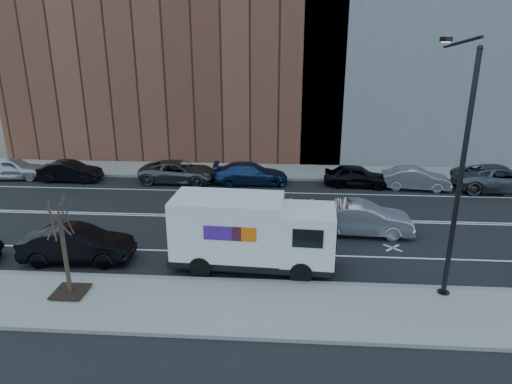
# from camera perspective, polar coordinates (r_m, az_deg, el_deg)

# --- Properties ---
(ground) EXTENTS (120.00, 120.00, 0.00)m
(ground) POSITION_cam_1_polar(r_m,az_deg,el_deg) (24.71, 1.37, -3.27)
(ground) COLOR black
(ground) RESTS_ON ground
(sidewalk_near) EXTENTS (44.00, 3.60, 0.15)m
(sidewalk_near) POSITION_cam_1_polar(r_m,az_deg,el_deg) (16.84, -0.07, -14.29)
(sidewalk_near) COLOR gray
(sidewalk_near) RESTS_ON ground
(sidewalk_far) EXTENTS (44.00, 3.60, 0.15)m
(sidewalk_far) POSITION_cam_1_polar(r_m,az_deg,el_deg) (33.01, 2.08, 2.58)
(sidewalk_far) COLOR gray
(sidewalk_far) RESTS_ON ground
(curb_near) EXTENTS (44.00, 0.25, 0.17)m
(curb_near) POSITION_cam_1_polar(r_m,az_deg,el_deg) (18.37, 0.33, -11.21)
(curb_near) COLOR gray
(curb_near) RESTS_ON ground
(curb_far) EXTENTS (44.00, 0.25, 0.17)m
(curb_far) POSITION_cam_1_polar(r_m,az_deg,el_deg) (31.28, 1.97, 1.68)
(curb_far) COLOR gray
(curb_far) RESTS_ON ground
(road_markings) EXTENTS (40.00, 8.60, 0.01)m
(road_markings) POSITION_cam_1_polar(r_m,az_deg,el_deg) (24.71, 1.37, -3.26)
(road_markings) COLOR white
(road_markings) RESTS_ON ground
(bldg_brick) EXTENTS (26.00, 10.00, 22.00)m
(bldg_brick) POSITION_cam_1_polar(r_m,az_deg,el_deg) (39.56, -9.84, 21.01)
(bldg_brick) COLOR brown
(bldg_brick) RESTS_ON ground
(streetlight) EXTENTS (0.44, 4.02, 9.34)m
(streetlight) POSITION_cam_1_polar(r_m,az_deg,el_deg) (17.57, 23.86, 3.36)
(streetlight) COLOR black
(streetlight) RESTS_ON ground
(street_tree) EXTENTS (1.20, 1.20, 3.75)m
(street_tree) POSITION_cam_1_polar(r_m,az_deg,el_deg) (18.30, -22.65, -8.08)
(street_tree) COLOR black
(street_tree) RESTS_ON ground
(fedex_van) EXTENTS (6.91, 2.70, 3.10)m
(fedex_van) POSITION_cam_1_polar(r_m,az_deg,el_deg) (18.95, -0.59, -5.01)
(fedex_van) COLOR black
(fedex_van) RESTS_ON ground
(far_parked_a) EXTENTS (4.57, 2.25, 1.50)m
(far_parked_a) POSITION_cam_1_polar(r_m,az_deg,el_deg) (35.53, -28.15, 2.63)
(far_parked_a) COLOR silver
(far_parked_a) RESTS_ON ground
(far_parked_b) EXTENTS (4.16, 1.49, 1.37)m
(far_parked_b) POSITION_cam_1_polar(r_m,az_deg,el_deg) (33.29, -22.22, 2.40)
(far_parked_b) COLOR black
(far_parked_b) RESTS_ON ground
(far_parked_c) EXTENTS (5.24, 2.54, 1.44)m
(far_parked_c) POSITION_cam_1_polar(r_m,az_deg,el_deg) (31.04, -9.63, 2.51)
(far_parked_c) COLOR #4E5256
(far_parked_c) RESTS_ON ground
(far_parked_d) EXTENTS (4.99, 2.25, 1.42)m
(far_parked_d) POSITION_cam_1_polar(r_m,az_deg,el_deg) (30.27, -0.68, 2.33)
(far_parked_d) COLOR navy
(far_parked_d) RESTS_ON ground
(far_parked_e) EXTENTS (4.31, 2.00, 1.43)m
(far_parked_e) POSITION_cam_1_polar(r_m,az_deg,el_deg) (30.45, 12.45, 1.99)
(far_parked_e) COLOR black
(far_parked_e) RESTS_ON ground
(far_parked_f) EXTENTS (4.35, 1.86, 1.39)m
(far_parked_f) POSITION_cam_1_polar(r_m,az_deg,el_deg) (30.92, 19.35, 1.58)
(far_parked_f) COLOR #A4A4A9
(far_parked_f) RESTS_ON ground
(far_parked_g) EXTENTS (5.87, 2.78, 1.62)m
(far_parked_g) POSITION_cam_1_polar(r_m,az_deg,el_deg) (32.74, 28.32, 1.50)
(far_parked_g) COLOR #4F5257
(far_parked_g) RESTS_ON ground
(driving_sedan) EXTENTS (4.98, 1.85, 1.63)m
(driving_sedan) POSITION_cam_1_polar(r_m,az_deg,el_deg) (23.07, 13.03, -3.24)
(driving_sedan) COLOR #AEAEB2
(driving_sedan) RESTS_ON ground
(near_parked_rear_a) EXTENTS (4.80, 1.85, 1.56)m
(near_parked_rear_a) POSITION_cam_1_polar(r_m,az_deg,el_deg) (21.26, -21.42, -6.14)
(near_parked_rear_a) COLOR black
(near_parked_rear_a) RESTS_ON ground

